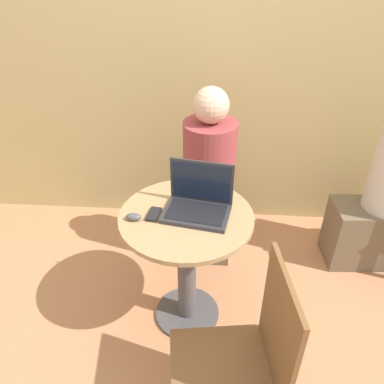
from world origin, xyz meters
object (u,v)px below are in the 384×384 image
(laptop, at_px, (198,202))
(person_seated, at_px, (209,190))
(chair_empty, at_px, (242,365))
(cell_phone, at_px, (154,214))

(laptop, distance_m, person_seated, 0.61)
(chair_empty, relative_size, person_seated, 0.78)
(chair_empty, height_order, person_seated, person_seated)
(cell_phone, distance_m, chair_empty, 0.76)
(laptop, xyz_separation_m, person_seated, (0.04, 0.54, -0.28))
(laptop, distance_m, chair_empty, 0.73)
(cell_phone, relative_size, person_seated, 0.09)
(cell_phone, height_order, person_seated, person_seated)
(chair_empty, bearing_deg, cell_phone, 125.97)
(laptop, relative_size, chair_empty, 0.37)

